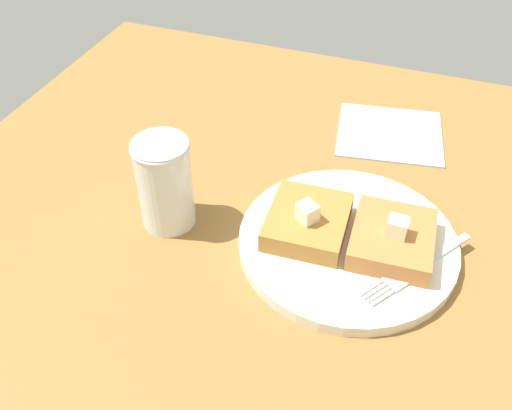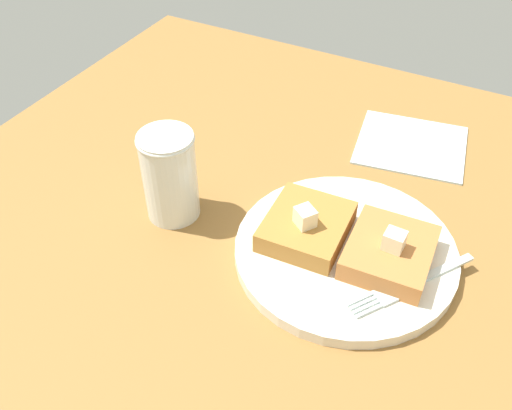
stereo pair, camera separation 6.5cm
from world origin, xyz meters
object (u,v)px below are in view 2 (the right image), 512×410
napkin (411,145)px  syrup_jar (170,178)px  plate (345,251)px  fork (406,286)px

napkin → syrup_jar: bearing=-129.1°
plate → syrup_jar: (-21.45, -2.82, 4.47)cm
fork → syrup_jar: (-29.14, -0.25, 3.67)cm
fork → plate: bearing=161.5°
plate → napkin: size_ratio=1.69×
plate → syrup_jar: size_ratio=2.20×
fork → syrup_jar: size_ratio=1.23×
plate → napkin: plate is taller
plate → napkin: 24.36cm
fork → syrup_jar: bearing=-179.5°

